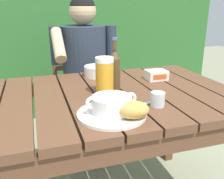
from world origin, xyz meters
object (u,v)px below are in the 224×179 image
Objects in this scene: beer_glass at (105,76)px; table_knife at (141,105)px; chair_near_diner at (82,89)px; diner_bowl at (98,71)px; soup_bowl at (112,104)px; serving_plate at (112,114)px; water_glass_small at (158,99)px; bread_roll at (133,110)px; person_eating at (85,67)px; butter_tub at (156,75)px; beer_bottle at (115,70)px.

beer_glass is 0.23m from table_knife.
chair_near_diner is 6.29× the size of diner_bowl.
soup_bowl is 1.13× the size of beer_glass.
diner_bowl is at bearing 96.41° from table_knife.
serving_plate is (-0.09, -1.12, 0.27)m from chair_near_diner.
serving_plate reaches higher than table_knife.
bread_roll is at bearing -147.02° from water_glass_small.
person_eating is at bearing 84.51° from soup_bowl.
diner_bowl is at bearing 102.95° from water_glass_small.
butter_tub is 0.42m from table_knife.
beer_glass reaches higher than soup_bowl.
soup_bowl reaches higher than serving_plate.
table_knife is (-0.25, -0.34, -0.02)m from butter_tub.
diner_bowl is at bearing 150.19° from butter_tub.
water_glass_small is (0.13, -0.88, 0.06)m from person_eating.
beer_glass is at bearing 80.29° from soup_bowl.
beer_bottle is 1.63× the size of table_knife.
diner_bowl is (-0.00, -0.55, 0.29)m from chair_near_diner.
water_glass_small is at bearing -77.05° from diner_bowl.
bread_roll is (0.06, -0.07, 0.04)m from serving_plate.
serving_plate is 1.32× the size of soup_bowl.
serving_plate is at bearing 130.60° from bread_roll.
beer_bottle is 0.30m from diner_bowl.
diner_bowl is at bearing 80.88° from serving_plate.
person_eating is 19.90× the size of water_glass_small.
chair_near_diner is at bearing 88.50° from bread_roll.
person_eating is 5.97× the size of soup_bowl.
bread_roll is (-0.03, -1.18, 0.31)m from chair_near_diner.
chair_near_diner is 7.11× the size of bread_roll.
soup_bowl is 1.45× the size of bread_roll.
bread_roll is at bearing -97.09° from beer_bottle.
beer_glass is 0.08m from beer_bottle.
serving_plate is 2.30× the size of butter_tub.
butter_tub reaches higher than table_knife.
butter_tub is (0.39, 0.39, -0.02)m from soup_bowl.
beer_glass is 0.34m from diner_bowl.
beer_bottle reaches higher than soup_bowl.
chair_near_diner is 1.15m from serving_plate.
beer_bottle is at bearing 34.20° from beer_glass.
chair_near_diner is at bearing 85.36° from soup_bowl.
chair_near_diner is 0.82× the size of person_eating.
beer_glass is at bearing -145.80° from beer_bottle.
person_eating is at bearing 91.32° from beer_bottle.
soup_bowl is at bearing 130.60° from bread_roll.
beer_bottle is at bearing 69.58° from serving_plate.
chair_near_diner is 0.92m from beer_bottle.
person_eating is 10.39× the size of butter_tub.
soup_bowl is 0.30m from beer_bottle.
person_eating is at bearing -90.82° from chair_near_diner.
beer_glass is at bearing 130.67° from water_glass_small.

